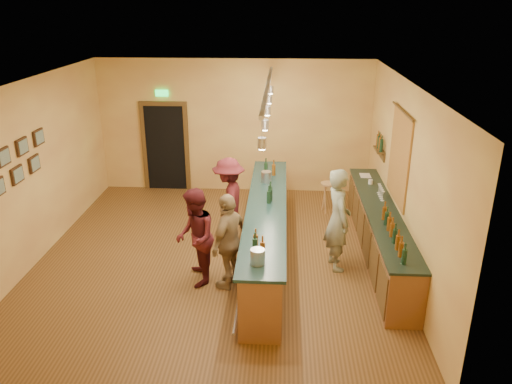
# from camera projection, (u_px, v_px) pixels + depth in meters

# --- Properties ---
(floor) EXTENTS (7.00, 7.00, 0.00)m
(floor) POSITION_uv_depth(u_px,v_px,m) (218.00, 256.00, 9.28)
(floor) COLOR #573718
(floor) RESTS_ON ground
(ceiling) EXTENTS (6.50, 7.00, 0.02)m
(ceiling) POSITION_uv_depth(u_px,v_px,m) (212.00, 82.00, 8.12)
(ceiling) COLOR silver
(ceiling) RESTS_ON wall_back
(wall_back) EXTENTS (6.50, 0.02, 3.20)m
(wall_back) POSITION_uv_depth(u_px,v_px,m) (235.00, 127.00, 11.96)
(wall_back) COLOR #BC7D46
(wall_back) RESTS_ON floor
(wall_front) EXTENTS (6.50, 0.02, 3.20)m
(wall_front) POSITION_uv_depth(u_px,v_px,m) (173.00, 281.00, 5.44)
(wall_front) COLOR #BC7D46
(wall_front) RESTS_ON floor
(wall_left) EXTENTS (0.02, 7.00, 3.20)m
(wall_left) POSITION_uv_depth(u_px,v_px,m) (34.00, 172.00, 8.87)
(wall_left) COLOR #BC7D46
(wall_left) RESTS_ON floor
(wall_right) EXTENTS (0.02, 7.00, 3.20)m
(wall_right) POSITION_uv_depth(u_px,v_px,m) (404.00, 178.00, 8.53)
(wall_right) COLOR #BC7D46
(wall_right) RESTS_ON floor
(doorway) EXTENTS (1.15, 0.09, 2.48)m
(doorway) POSITION_uv_depth(u_px,v_px,m) (166.00, 145.00, 12.19)
(doorway) COLOR black
(doorway) RESTS_ON wall_back
(tapestry) EXTENTS (0.03, 1.40, 1.60)m
(tapestry) POSITION_uv_depth(u_px,v_px,m) (399.00, 158.00, 8.81)
(tapestry) COLOR maroon
(tapestry) RESTS_ON wall_right
(bottle_shelf) EXTENTS (0.17, 0.55, 0.54)m
(bottle_shelf) POSITION_uv_depth(u_px,v_px,m) (380.00, 144.00, 10.28)
(bottle_shelf) COLOR #4C3016
(bottle_shelf) RESTS_ON wall_right
(picture_grid) EXTENTS (0.06, 2.20, 0.70)m
(picture_grid) POSITION_uv_depth(u_px,v_px,m) (11.00, 166.00, 8.04)
(picture_grid) COLOR #382111
(picture_grid) RESTS_ON wall_left
(back_counter) EXTENTS (0.60, 4.55, 1.27)m
(back_counter) POSITION_uv_depth(u_px,v_px,m) (380.00, 232.00, 9.12)
(back_counter) COLOR brown
(back_counter) RESTS_ON floor
(tasting_bar) EXTENTS (0.74, 5.10, 1.38)m
(tasting_bar) POSITION_uv_depth(u_px,v_px,m) (266.00, 228.00, 9.01)
(tasting_bar) COLOR brown
(tasting_bar) RESTS_ON floor
(pendant_track) EXTENTS (0.11, 4.60, 0.50)m
(pendant_track) POSITION_uv_depth(u_px,v_px,m) (267.00, 96.00, 8.15)
(pendant_track) COLOR silver
(pendant_track) RESTS_ON ceiling
(bartender) EXTENTS (0.57, 0.74, 1.83)m
(bartender) POSITION_uv_depth(u_px,v_px,m) (338.00, 220.00, 8.59)
(bartender) COLOR gray
(bartender) RESTS_ON floor
(customer_a) EXTENTS (0.77, 0.91, 1.65)m
(customer_a) POSITION_uv_depth(u_px,v_px,m) (195.00, 238.00, 8.15)
(customer_a) COLOR #59191E
(customer_a) RESTS_ON floor
(customer_b) EXTENTS (0.75, 1.04, 1.63)m
(customer_b) POSITION_uv_depth(u_px,v_px,m) (229.00, 241.00, 8.06)
(customer_b) COLOR #997A51
(customer_b) RESTS_ON floor
(customer_c) EXTENTS (0.67, 1.11, 1.68)m
(customer_c) POSITION_uv_depth(u_px,v_px,m) (229.00, 200.00, 9.64)
(customer_c) COLOR #59191E
(customer_c) RESTS_ON floor
(bar_stool) EXTENTS (0.33, 0.33, 0.69)m
(bar_stool) POSITION_uv_depth(u_px,v_px,m) (328.00, 189.00, 11.02)
(bar_stool) COLOR tan
(bar_stool) RESTS_ON floor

